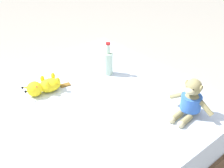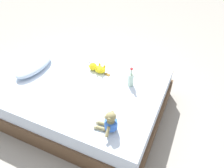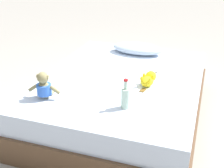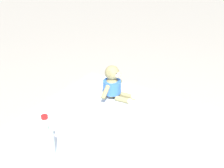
# 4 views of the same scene
# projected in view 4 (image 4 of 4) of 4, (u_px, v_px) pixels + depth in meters

# --- Properties ---
(plush_monkey) EXTENTS (0.29, 0.24, 0.24)m
(plush_monkey) POSITION_uv_depth(u_px,v_px,m) (113.00, 85.00, 2.01)
(plush_monkey) COLOR #8E8456
(plush_monkey) RESTS_ON bed
(glass_bottle) EXTENTS (0.07, 0.07, 0.25)m
(glass_bottle) POSITION_uv_depth(u_px,v_px,m) (48.00, 142.00, 1.48)
(glass_bottle) COLOR #B2D1B7
(glass_bottle) RESTS_ON bed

